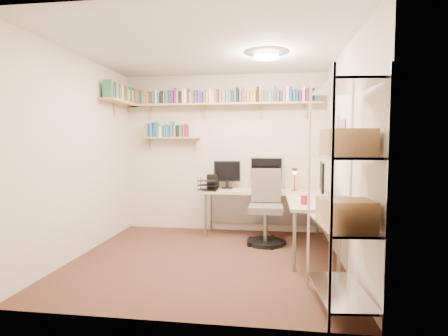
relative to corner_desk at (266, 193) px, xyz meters
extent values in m
plane|color=#3F221B|center=(-0.69, -0.98, -0.69)|extent=(3.20, 3.20, 0.00)
cube|color=beige|center=(-0.69, 0.52, 0.56)|extent=(3.20, 0.04, 2.50)
cube|color=beige|center=(-2.29, -0.98, 0.56)|extent=(0.04, 3.00, 2.50)
cube|color=beige|center=(0.91, -0.98, 0.56)|extent=(0.04, 3.00, 2.50)
cube|color=beige|center=(-0.69, -2.48, 0.56)|extent=(3.20, 0.04, 2.50)
cube|color=silver|center=(-0.69, -0.98, 1.81)|extent=(3.20, 3.00, 0.04)
cube|color=silver|center=(0.90, -0.43, 0.86)|extent=(0.01, 0.30, 0.42)
cube|color=silver|center=(0.90, -0.83, 0.81)|extent=(0.01, 0.28, 0.38)
cylinder|color=#FFEAC6|center=(0.01, -0.78, 1.77)|extent=(0.30, 0.30, 0.06)
cube|color=tan|center=(-0.69, 0.39, 1.33)|extent=(3.05, 0.25, 0.03)
cube|color=tan|center=(-2.17, -0.03, 1.33)|extent=(0.25, 1.00, 0.03)
cube|color=tan|center=(-1.54, 0.42, 0.81)|extent=(0.95, 0.20, 0.02)
cube|color=tan|center=(-1.89, 0.46, 1.26)|extent=(0.03, 0.20, 0.20)
cube|color=tan|center=(-0.99, 0.46, 1.26)|extent=(0.03, 0.20, 0.20)
cube|color=tan|center=(-0.09, 0.46, 1.26)|extent=(0.03, 0.20, 0.20)
cube|color=tan|center=(0.61, 0.46, 1.26)|extent=(0.03, 0.20, 0.20)
cube|color=#691C53|center=(-2.16, 0.39, 1.45)|extent=(0.03, 0.12, 0.22)
cube|color=teal|center=(-2.12, 0.39, 1.45)|extent=(0.02, 0.12, 0.21)
cube|color=#B77C22|center=(-2.08, 0.39, 1.47)|extent=(0.03, 0.13, 0.25)
cube|color=gray|center=(-2.04, 0.39, 1.45)|extent=(0.03, 0.11, 0.21)
cube|color=#1E4D9C|center=(-2.00, 0.39, 1.46)|extent=(0.03, 0.13, 0.22)
cube|color=gray|center=(-1.97, 0.39, 1.46)|extent=(0.04, 0.12, 0.24)
cube|color=gold|center=(-1.93, 0.39, 1.46)|extent=(0.03, 0.13, 0.22)
cube|color=gray|center=(-1.89, 0.39, 1.43)|extent=(0.03, 0.15, 0.17)
cube|color=#691C53|center=(-1.84, 0.39, 1.44)|extent=(0.04, 0.11, 0.20)
cube|color=#287A46|center=(-1.80, 0.39, 1.45)|extent=(0.04, 0.11, 0.21)
cube|color=#F1E0D2|center=(-1.75, 0.39, 1.46)|extent=(0.03, 0.13, 0.22)
cube|color=teal|center=(-1.71, 0.39, 1.43)|extent=(0.03, 0.13, 0.17)
cube|color=black|center=(-1.67, 0.39, 1.45)|extent=(0.04, 0.12, 0.20)
cube|color=gray|center=(-1.62, 0.39, 1.43)|extent=(0.02, 0.12, 0.18)
cube|color=#287A46|center=(-1.58, 0.39, 1.46)|extent=(0.04, 0.11, 0.22)
cube|color=#1E4D9C|center=(-1.53, 0.39, 1.45)|extent=(0.02, 0.13, 0.21)
cube|color=#691C53|center=(-1.49, 0.39, 1.45)|extent=(0.04, 0.14, 0.21)
cube|color=#691C53|center=(-1.44, 0.39, 1.47)|extent=(0.02, 0.13, 0.25)
cube|color=gray|center=(-1.40, 0.39, 1.45)|extent=(0.04, 0.14, 0.21)
cube|color=black|center=(-1.35, 0.39, 1.44)|extent=(0.04, 0.11, 0.20)
cube|color=#F1E0D2|center=(-1.31, 0.39, 1.45)|extent=(0.03, 0.13, 0.20)
cube|color=#F1E0D2|center=(-1.27, 0.39, 1.46)|extent=(0.04, 0.14, 0.23)
cube|color=#691C53|center=(-1.24, 0.39, 1.47)|extent=(0.02, 0.13, 0.24)
cube|color=gold|center=(-1.19, 0.39, 1.43)|extent=(0.04, 0.13, 0.18)
cube|color=teal|center=(-1.15, 0.39, 1.45)|extent=(0.03, 0.13, 0.20)
cube|color=#691C53|center=(-1.10, 0.39, 1.45)|extent=(0.04, 0.14, 0.21)
cube|color=#1E4D9C|center=(-1.05, 0.39, 1.44)|extent=(0.04, 0.13, 0.19)
cube|color=#691C53|center=(-1.01, 0.39, 1.43)|extent=(0.04, 0.14, 0.18)
cube|color=teal|center=(-0.97, 0.39, 1.45)|extent=(0.03, 0.13, 0.22)
cube|color=gold|center=(-0.93, 0.39, 1.43)|extent=(0.04, 0.11, 0.18)
cube|color=#F1E0D2|center=(-0.88, 0.39, 1.45)|extent=(0.04, 0.11, 0.21)
cube|color=#F1E0D2|center=(-0.83, 0.39, 1.44)|extent=(0.03, 0.15, 0.19)
cube|color=#B77C22|center=(-0.80, 0.39, 1.46)|extent=(0.02, 0.13, 0.23)
cube|color=#691C53|center=(-0.76, 0.39, 1.46)|extent=(0.04, 0.13, 0.22)
cube|color=gray|center=(-0.72, 0.39, 1.47)|extent=(0.03, 0.11, 0.24)
cube|color=#B77C22|center=(-0.66, 0.39, 1.45)|extent=(0.04, 0.13, 0.21)
cube|color=gray|center=(-0.61, 0.39, 1.46)|extent=(0.03, 0.13, 0.23)
cube|color=teal|center=(-0.57, 0.39, 1.45)|extent=(0.04, 0.12, 0.22)
cube|color=#691C53|center=(-0.53, 0.39, 1.44)|extent=(0.02, 0.13, 0.19)
cube|color=#287A46|center=(-0.49, 0.39, 1.46)|extent=(0.03, 0.11, 0.23)
cube|color=black|center=(-0.45, 0.39, 1.46)|extent=(0.04, 0.11, 0.23)
cube|color=teal|center=(-0.40, 0.39, 1.44)|extent=(0.03, 0.14, 0.19)
cube|color=#C33E1A|center=(-0.37, 0.39, 1.46)|extent=(0.02, 0.13, 0.23)
cube|color=#C33E1A|center=(-0.33, 0.39, 1.44)|extent=(0.04, 0.14, 0.18)
cube|color=gray|center=(-0.29, 0.39, 1.44)|extent=(0.04, 0.14, 0.18)
cube|color=#B77C22|center=(-0.23, 0.39, 1.45)|extent=(0.04, 0.12, 0.20)
cube|color=gold|center=(-0.19, 0.39, 1.45)|extent=(0.04, 0.12, 0.21)
cube|color=black|center=(-0.14, 0.39, 1.46)|extent=(0.04, 0.14, 0.24)
cube|color=#B77C22|center=(-0.10, 0.39, 1.44)|extent=(0.02, 0.14, 0.18)
cube|color=#C33E1A|center=(-0.07, 0.39, 1.44)|extent=(0.04, 0.14, 0.20)
cube|color=#287A46|center=(-0.02, 0.39, 1.44)|extent=(0.03, 0.14, 0.18)
cube|color=#287A46|center=(0.01, 0.39, 1.43)|extent=(0.03, 0.12, 0.18)
cube|color=gray|center=(0.05, 0.39, 1.44)|extent=(0.04, 0.13, 0.20)
cube|color=teal|center=(0.09, 0.39, 1.44)|extent=(0.03, 0.14, 0.18)
cube|color=#691C53|center=(0.13, 0.39, 1.47)|extent=(0.03, 0.14, 0.24)
cube|color=#287A46|center=(0.17, 0.39, 1.45)|extent=(0.03, 0.13, 0.21)
cube|color=#691C53|center=(0.21, 0.39, 1.43)|extent=(0.03, 0.13, 0.18)
cube|color=gray|center=(0.26, 0.39, 1.45)|extent=(0.04, 0.14, 0.21)
cube|color=#F1E0D2|center=(0.31, 0.39, 1.46)|extent=(0.04, 0.13, 0.23)
cube|color=#1E4D9C|center=(0.36, 0.39, 1.46)|extent=(0.04, 0.12, 0.22)
cube|color=teal|center=(0.41, 0.39, 1.44)|extent=(0.04, 0.13, 0.19)
cube|color=#1E4D9C|center=(0.45, 0.39, 1.45)|extent=(0.03, 0.14, 0.20)
cube|color=#691C53|center=(0.50, 0.39, 1.43)|extent=(0.04, 0.14, 0.17)
cube|color=#F1E0D2|center=(0.55, 0.39, 1.46)|extent=(0.04, 0.14, 0.24)
cube|color=#691C53|center=(0.60, 0.39, 1.44)|extent=(0.04, 0.13, 0.19)
cube|color=gray|center=(0.64, 0.39, 1.45)|extent=(0.03, 0.15, 0.20)
cube|color=black|center=(0.69, 0.39, 1.44)|extent=(0.04, 0.14, 0.20)
cube|color=teal|center=(0.73, 0.39, 1.43)|extent=(0.02, 0.13, 0.18)
cube|color=teal|center=(0.76, 0.39, 1.46)|extent=(0.03, 0.11, 0.22)
cube|color=#287A46|center=(-2.17, -0.46, 1.47)|extent=(0.13, 0.04, 0.25)
cube|color=#691C53|center=(-2.17, -0.41, 1.45)|extent=(0.14, 0.03, 0.22)
cube|color=#1E4D9C|center=(-2.17, -0.38, 1.44)|extent=(0.12, 0.03, 0.19)
cube|color=#287A46|center=(-2.17, -0.34, 1.46)|extent=(0.15, 0.03, 0.24)
cube|color=gray|center=(-2.17, -0.30, 1.46)|extent=(0.14, 0.03, 0.23)
cube|color=#287A46|center=(-2.17, -0.26, 1.45)|extent=(0.13, 0.04, 0.21)
cube|color=#287A46|center=(-2.17, -0.22, 1.44)|extent=(0.15, 0.03, 0.18)
cube|color=#C33E1A|center=(-2.17, -0.18, 1.46)|extent=(0.14, 0.04, 0.23)
cube|color=#B77C22|center=(-2.17, -0.14, 1.45)|extent=(0.13, 0.02, 0.22)
cube|color=#F1E0D2|center=(-2.17, -0.10, 1.47)|extent=(0.13, 0.03, 0.24)
cube|color=teal|center=(-2.17, -0.06, 1.45)|extent=(0.12, 0.04, 0.22)
cube|color=#C33E1A|center=(-2.17, -0.02, 1.47)|extent=(0.13, 0.03, 0.24)
cube|color=#287A46|center=(-2.17, 0.01, 1.43)|extent=(0.14, 0.02, 0.17)
cube|color=#287A46|center=(-2.17, 0.04, 1.47)|extent=(0.13, 0.02, 0.24)
cube|color=#B77C22|center=(-2.17, 0.08, 1.46)|extent=(0.13, 0.03, 0.23)
cube|color=#F1E0D2|center=(-2.17, 0.13, 1.45)|extent=(0.14, 0.04, 0.20)
cube|color=#691C53|center=(-2.17, 0.16, 1.44)|extent=(0.11, 0.02, 0.20)
cube|color=#287A46|center=(-2.17, 0.21, 1.47)|extent=(0.14, 0.04, 0.25)
cube|color=#F1E0D2|center=(-2.17, 0.25, 1.45)|extent=(0.15, 0.03, 0.21)
cube|color=#691C53|center=(-2.17, 0.28, 1.47)|extent=(0.13, 0.03, 0.25)
cube|color=#B77C22|center=(-2.17, 0.31, 1.46)|extent=(0.14, 0.02, 0.23)
cube|color=#287A46|center=(-2.17, 0.34, 1.47)|extent=(0.13, 0.03, 0.25)
cube|color=#1E4D9C|center=(-2.17, 0.38, 1.43)|extent=(0.14, 0.03, 0.17)
cube|color=gold|center=(-1.96, 0.42, 0.91)|extent=(0.03, 0.12, 0.18)
cube|color=gray|center=(-1.92, 0.42, 0.93)|extent=(0.03, 0.13, 0.22)
cube|color=#1E4D9C|center=(-1.89, 0.42, 0.91)|extent=(0.03, 0.11, 0.18)
cube|color=teal|center=(-1.84, 0.42, 0.94)|extent=(0.04, 0.15, 0.23)
cube|color=#1E4D9C|center=(-1.79, 0.42, 0.94)|extent=(0.04, 0.13, 0.24)
cube|color=#287A46|center=(-1.74, 0.42, 0.93)|extent=(0.04, 0.11, 0.21)
cube|color=#F1E0D2|center=(-1.70, 0.42, 0.91)|extent=(0.04, 0.12, 0.17)
cube|color=#287A46|center=(-1.65, 0.42, 0.91)|extent=(0.02, 0.11, 0.18)
cube|color=#287A46|center=(-1.62, 0.42, 0.92)|extent=(0.03, 0.13, 0.20)
cube|color=teal|center=(-1.58, 0.42, 0.91)|extent=(0.03, 0.13, 0.17)
cube|color=#1E4D9C|center=(-1.55, 0.42, 0.91)|extent=(0.02, 0.13, 0.18)
cube|color=teal|center=(-1.51, 0.42, 0.95)|extent=(0.04, 0.15, 0.25)
cube|color=gray|center=(-1.46, 0.42, 0.91)|extent=(0.03, 0.15, 0.18)
cube|color=black|center=(-1.41, 0.42, 0.92)|extent=(0.04, 0.12, 0.19)
cube|color=#287A46|center=(-1.36, 0.42, 0.92)|extent=(0.04, 0.12, 0.19)
cube|color=#C33E1A|center=(-1.31, 0.42, 0.93)|extent=(0.03, 0.12, 0.21)
cube|color=#691C53|center=(-1.27, 0.42, 0.92)|extent=(0.03, 0.12, 0.20)
cube|color=beige|center=(-0.04, 0.24, -0.01)|extent=(1.79, 0.57, 0.04)
cube|color=beige|center=(0.57, -0.68, -0.01)|extent=(0.57, 1.23, 0.04)
cylinder|color=gray|center=(-0.89, 0.00, -0.36)|extent=(0.04, 0.04, 0.66)
cylinder|color=gray|center=(-0.89, 0.47, -0.36)|extent=(0.04, 0.04, 0.66)
cylinder|color=gray|center=(0.81, 0.47, -0.36)|extent=(0.04, 0.04, 0.66)
cylinder|color=gray|center=(0.33, -1.24, -0.36)|extent=(0.04, 0.04, 0.66)
cylinder|color=gray|center=(0.81, -1.24, -0.36)|extent=(0.04, 0.04, 0.66)
cube|color=gray|center=(-0.04, 0.48, -0.31)|extent=(1.70, 0.02, 0.52)
cube|color=silver|center=(0.00, 0.35, 0.32)|extent=(0.52, 0.03, 0.40)
cube|color=black|center=(0.00, 0.33, 0.32)|extent=(0.47, 0.00, 0.34)
cube|color=black|center=(-0.61, 0.35, 0.28)|extent=(0.42, 0.03, 0.32)
cube|color=black|center=(0.70, -0.63, 0.30)|extent=(0.03, 0.55, 0.36)
cube|color=silver|center=(0.68, -0.63, 0.30)|extent=(0.00, 0.49, 0.31)
cube|color=white|center=(0.00, 0.07, 0.02)|extent=(0.40, 0.12, 0.01)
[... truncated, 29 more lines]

